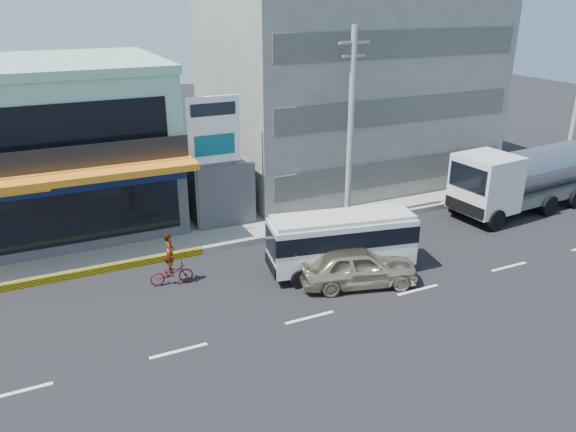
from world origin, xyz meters
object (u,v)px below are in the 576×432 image
object	(u,v)px
utility_pole_near	(351,128)
sedan	(358,266)
billboard	(214,138)
satellite_dish	(214,155)
minibus	(342,238)
shop_building	(43,151)
concrete_building	(344,68)
motorcycle_rider	(171,267)
tanker_truck	(521,178)

from	to	relation	value
utility_pole_near	sedan	world-z (taller)	utility_pole_near
billboard	utility_pole_near	xyz separation A→B (m)	(6.50, -1.80, 0.22)
satellite_dish	minibus	bearing A→B (deg)	-70.00
shop_building	minibus	world-z (taller)	shop_building
concrete_building	motorcycle_rider	distance (m)	18.40
concrete_building	sedan	bearing A→B (deg)	-117.41
billboard	utility_pole_near	bearing A→B (deg)	-15.48
concrete_building	utility_pole_near	xyz separation A→B (m)	(-4.00, -7.60, -1.85)
satellite_dish	tanker_truck	bearing A→B (deg)	-20.95
shop_building	billboard	xyz separation A→B (m)	(7.50, -4.75, 0.93)
concrete_building	satellite_dish	bearing A→B (deg)	-158.20
billboard	tanker_truck	world-z (taller)	billboard
billboard	sedan	xyz separation A→B (m)	(3.50, -7.70, -4.09)
sedan	motorcycle_rider	size ratio (longest dim) A/B	2.16
utility_pole_near	tanker_truck	world-z (taller)	utility_pole_near
satellite_dish	motorcycle_rider	size ratio (longest dim) A/B	0.66
minibus	sedan	xyz separation A→B (m)	(0.02, -1.32, -0.72)
utility_pole_near	motorcycle_rider	world-z (taller)	utility_pole_near
concrete_building	shop_building	bearing A→B (deg)	-176.65
shop_building	tanker_truck	bearing A→B (deg)	-20.70
tanker_truck	minibus	bearing A→B (deg)	-170.02
concrete_building	billboard	bearing A→B (deg)	-151.08
satellite_dish	tanker_truck	distance (m)	16.75
concrete_building	sedan	distance (m)	16.41
minibus	tanker_truck	world-z (taller)	tanker_truck
concrete_building	satellite_dish	distance (m)	11.30
concrete_building	tanker_truck	xyz separation A→B (m)	(5.56, -9.96, -5.07)
satellite_dish	concrete_building	bearing A→B (deg)	21.80
tanker_truck	sedan	bearing A→B (deg)	-164.26
minibus	motorcycle_rider	distance (m)	7.30
minibus	shop_building	bearing A→B (deg)	134.62
sedan	tanker_truck	size ratio (longest dim) A/B	0.53
motorcycle_rider	concrete_building	bearing A→B (deg)	35.99
satellite_dish	utility_pole_near	size ratio (longest dim) A/B	0.15
utility_pole_near	sedan	xyz separation A→B (m)	(-3.00, -5.90, -4.31)
shop_building	tanker_truck	world-z (taller)	shop_building
billboard	sedan	size ratio (longest dim) A/B	1.40
concrete_building	motorcycle_rider	bearing A→B (deg)	-144.01
satellite_dish	motorcycle_rider	bearing A→B (deg)	-122.96
concrete_building	tanker_truck	bearing A→B (deg)	-60.81
shop_building	tanker_truck	size ratio (longest dim) A/B	1.33
tanker_truck	motorcycle_rider	distance (m)	19.60
motorcycle_rider	sedan	bearing A→B (deg)	-25.45
satellite_dish	minibus	xyz separation A→B (m)	(2.98, -8.18, -2.01)
shop_building	minibus	distance (m)	15.81
shop_building	satellite_dish	distance (m)	8.54
concrete_building	satellite_dish	world-z (taller)	concrete_building
utility_pole_near	sedan	size ratio (longest dim) A/B	2.03
motorcycle_rider	tanker_truck	bearing A→B (deg)	0.61
utility_pole_near	satellite_dish	bearing A→B (deg)	149.04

